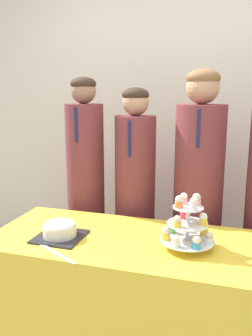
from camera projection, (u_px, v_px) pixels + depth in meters
The scene contains 8 objects.
wall_back at pixel (187, 113), 2.92m from camera, with size 9.00×0.06×2.70m.
table at pixel (148, 309), 1.90m from camera, with size 1.68×0.65×0.78m.
round_cake at pixel (60, 229), 1.86m from camera, with size 0.24×0.24×0.10m.
cake_knife at pixel (52, 251), 1.71m from camera, with size 0.25×0.15×0.01m.
cupcake_stand at pixel (187, 224), 1.72m from camera, with size 0.27×0.27×0.27m.
student_0 at pixel (86, 200), 2.49m from camera, with size 0.26×0.26×1.62m.
student_1 at pixel (135, 210), 2.40m from camera, with size 0.27×0.27×1.55m.
student_2 at pixel (197, 209), 2.27m from camera, with size 0.31×0.31×1.66m.
Camera 1 is at (0.38, -1.33, 1.53)m, focal length 38.00 mm.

